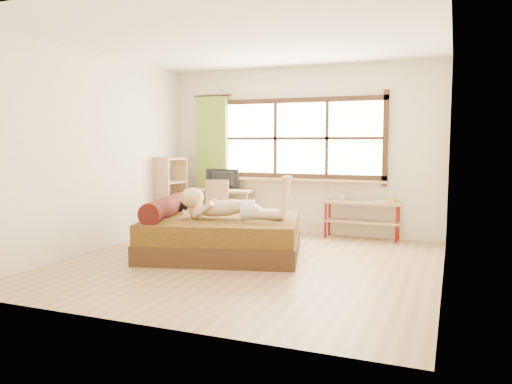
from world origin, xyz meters
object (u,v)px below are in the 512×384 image
at_px(bed, 219,235).
at_px(chair, 215,205).
at_px(woman, 231,196).
at_px(pipe_shelf, 363,211).
at_px(bookshelf, 171,194).
at_px(desk, 220,195).
at_px(kitten, 179,205).

xyz_separation_m(bed, chair, (-0.69, 1.29, 0.22)).
relative_size(woman, pipe_shelf, 1.18).
bearing_deg(bookshelf, chair, 2.12).
bearing_deg(woman, bookshelf, 127.05).
distance_m(bed, desk, 1.87).
relative_size(woman, kitten, 4.67).
height_order(bed, woman, woman).
xyz_separation_m(chair, pipe_shelf, (2.28, 0.49, -0.06)).
height_order(desk, pipe_shelf, desk).
relative_size(woman, desk, 1.19).
bearing_deg(bed, desk, 100.62).
bearing_deg(pipe_shelf, chair, -166.70).
bearing_deg(desk, bookshelf, -163.49).
distance_m(desk, pipe_shelf, 2.38).
xyz_separation_m(desk, chair, (0.09, -0.37, -0.12)).
bearing_deg(chair, woman, -62.78).
bearing_deg(pipe_shelf, woman, -126.17).
bearing_deg(pipe_shelf, kitten, -142.39).
xyz_separation_m(woman, desk, (-0.98, 1.70, -0.19)).
bearing_deg(kitten, bed, -24.22).
bearing_deg(woman, chair, 109.23).
height_order(bed, desk, bed).
relative_size(woman, chair, 1.59).
bearing_deg(chair, bed, -68.39).
height_order(woman, chair, woman).
bearing_deg(desk, kitten, -92.55).
xyz_separation_m(woman, chair, (-0.89, 1.33, -0.31)).
distance_m(kitten, pipe_shelf, 2.81).
distance_m(chair, pipe_shelf, 2.33).
distance_m(woman, pipe_shelf, 2.31).
bearing_deg(chair, bookshelf, 170.22).
height_order(pipe_shelf, bookshelf, bookshelf).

